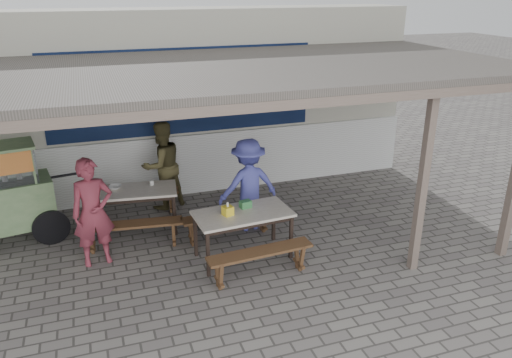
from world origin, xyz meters
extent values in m
plane|color=slate|center=(0.00, 0.00, 0.00)|extent=(60.00, 60.00, 0.00)
cube|color=#B1AD9F|center=(0.00, 3.60, 1.75)|extent=(9.00, 1.20, 3.50)
cube|color=silver|center=(0.00, 2.97, 0.60)|extent=(9.00, 0.10, 1.20)
cube|color=#0F2048|center=(-0.20, 2.98, 2.05)|extent=(5.00, 0.03, 1.60)
cube|color=#514B45|center=(0.00, 1.00, 2.75)|extent=(9.00, 4.20, 0.12)
cube|color=#6E5D53|center=(0.00, -1.05, 2.65)|extent=(9.00, 0.12, 0.12)
cube|color=#6E5D53|center=(2.35, -0.90, 1.35)|extent=(0.11, 0.11, 2.70)
cube|color=beige|center=(-1.40, 1.63, 0.73)|extent=(1.53, 0.87, 0.04)
cube|color=black|center=(-1.40, 1.63, 0.67)|extent=(1.42, 0.76, 0.06)
cube|color=black|center=(-2.10, 1.44, 0.35)|extent=(0.05, 0.05, 0.71)
cube|color=black|center=(-0.78, 1.26, 0.35)|extent=(0.05, 0.05, 0.71)
cube|color=black|center=(-2.03, 2.00, 0.35)|extent=(0.05, 0.05, 0.71)
cube|color=black|center=(-0.71, 1.83, 0.35)|extent=(0.05, 0.05, 0.71)
cube|color=brown|center=(-1.49, 1.00, 0.43)|extent=(1.58, 0.48, 0.04)
cube|color=brown|center=(-2.11, 1.08, 0.21)|extent=(0.09, 0.28, 0.41)
cube|color=brown|center=(-0.87, 0.92, 0.21)|extent=(0.09, 0.28, 0.41)
cube|color=brown|center=(-1.32, 2.27, 0.43)|extent=(1.58, 0.48, 0.04)
cube|color=brown|center=(-1.94, 2.35, 0.21)|extent=(0.09, 0.28, 0.41)
cube|color=brown|center=(-0.70, 2.18, 0.21)|extent=(0.09, 0.28, 0.41)
cube|color=beige|center=(0.08, 0.21, 0.73)|extent=(1.49, 0.85, 0.04)
cube|color=black|center=(0.08, 0.21, 0.67)|extent=(1.38, 0.74, 0.06)
cube|color=black|center=(-0.56, -0.15, 0.35)|extent=(0.05, 0.05, 0.71)
cube|color=black|center=(0.75, -0.05, 0.35)|extent=(0.05, 0.05, 0.71)
cube|color=black|center=(-0.60, 0.48, 0.35)|extent=(0.05, 0.05, 0.71)
cube|color=black|center=(0.71, 0.57, 0.35)|extent=(0.05, 0.05, 0.71)
cube|color=brown|center=(0.12, -0.45, 0.43)|extent=(1.55, 0.39, 0.04)
cube|color=brown|center=(-0.49, -0.50, 0.21)|extent=(0.07, 0.28, 0.41)
cube|color=brown|center=(0.74, -0.41, 0.21)|extent=(0.07, 0.28, 0.41)
cube|color=brown|center=(0.03, 0.87, 0.43)|extent=(1.55, 0.39, 0.04)
cube|color=brown|center=(-0.59, 0.83, 0.21)|extent=(0.07, 0.28, 0.41)
cube|color=brown|center=(0.64, 0.92, 0.21)|extent=(0.07, 0.28, 0.41)
cube|color=#809F6A|center=(-3.34, 1.87, 0.68)|extent=(1.51, 0.96, 0.73)
cube|color=#809F6A|center=(-3.34, 1.87, 0.29)|extent=(1.45, 0.91, 0.05)
cylinder|color=black|center=(-2.71, 1.58, 0.29)|extent=(0.58, 0.15, 0.58)
cylinder|color=black|center=(-2.52, 2.02, 0.99)|extent=(0.72, 0.16, 0.04)
imported|color=maroon|center=(-2.04, 0.76, 0.82)|extent=(0.65, 0.47, 1.65)
imported|color=#4D4627|center=(-0.77, 2.47, 0.82)|extent=(0.98, 0.88, 1.64)
imported|color=#494CAA|center=(0.46, 1.12, 0.79)|extent=(1.07, 0.67, 1.59)
cube|color=yellow|center=(-0.16, 0.20, 0.82)|extent=(0.17, 0.17, 0.14)
cube|color=#357841|center=(0.17, 0.36, 0.81)|extent=(0.19, 0.14, 0.11)
cylinder|color=beige|center=(-1.06, 1.75, 0.79)|extent=(0.07, 0.07, 0.08)
imported|color=white|center=(-1.66, 1.79, 0.78)|extent=(0.26, 0.26, 0.05)
camera|label=1|loc=(-1.91, -6.22, 3.93)|focal=35.00mm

